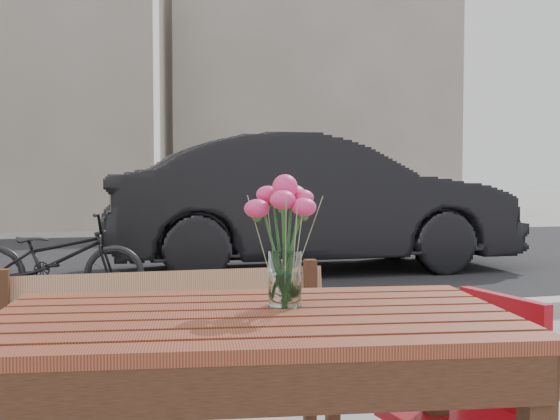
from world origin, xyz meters
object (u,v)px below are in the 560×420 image
at_px(main_table, 254,364).
at_px(bicycle, 55,259).
at_px(main_vase, 285,225).
at_px(parked_car, 310,204).
at_px(red_chair, 477,399).

bearing_deg(main_table, bicycle, 106.96).
distance_m(main_vase, parked_car, 6.36).
distance_m(main_table, red_chair, 0.82).
xyz_separation_m(red_chair, main_vase, (-0.66, -0.14, 0.56)).
bearing_deg(red_chair, main_vase, -87.30).
xyz_separation_m(main_table, parked_car, (2.07, 6.11, 0.12)).
height_order(main_table, main_vase, main_vase).
height_order(main_table, parked_car, parked_car).
bearing_deg(red_chair, bicycle, -171.19).
distance_m(parked_car, bicycle, 3.20).
relative_size(main_vase, bicycle, 0.22).
bearing_deg(bicycle, main_table, -156.56).
relative_size(red_chair, bicycle, 0.49).
bearing_deg(main_table, red_chair, 24.23).
height_order(main_table, red_chair, main_table).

